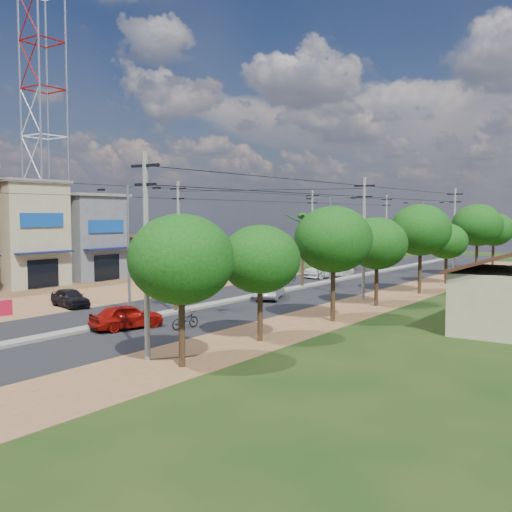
{
  "coord_description": "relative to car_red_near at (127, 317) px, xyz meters",
  "views": [
    {
      "loc": [
        25.98,
        -24.28,
        6.34
      ],
      "look_at": [
        -1.32,
        14.88,
        3.0
      ],
      "focal_mm": 42.0,
      "sensor_mm": 36.0,
      "label": 1
    }
  ],
  "objects": [
    {
      "name": "tree_east_d",
      "position": [
        7.9,
        15.62,
        3.65
      ],
      "size": [
        4.2,
        4.2,
        6.13
      ],
      "color": "black",
      "rests_on": "ground"
    },
    {
      "name": "dirt_lot_west",
      "position": [
        -16.5,
        9.62,
        -0.67
      ],
      "size": [
        18.0,
        46.0,
        0.04
      ],
      "primitive_type": "cube",
      "color": "brown",
      "rests_on": "ground"
    },
    {
      "name": "road",
      "position": [
        -1.5,
        16.62,
        -0.67
      ],
      "size": [
        12.0,
        110.0,
        0.04
      ],
      "primitive_type": "cube",
      "color": "black",
      "rests_on": "ground"
    },
    {
      "name": "palm_median_mid",
      "position": [
        -1.5,
        21.62,
        5.21
      ],
      "size": [
        2.0,
        2.0,
        6.55
      ],
      "color": "black",
      "rests_on": "ground"
    },
    {
      "name": "utility_pole_e_a",
      "position": [
        6.0,
        -4.38,
        4.07
      ],
      "size": [
        1.6,
        0.24,
        9.0
      ],
      "color": "#605E56",
      "rests_on": "ground"
    },
    {
      "name": "low_shed",
      "position": [
        -22.5,
        25.62,
        1.28
      ],
      "size": [
        10.4,
        10.4,
        3.95
      ],
      "color": "#605E56",
      "rests_on": "ground"
    },
    {
      "name": "shophouse_cream",
      "position": [
        -23.48,
        8.62,
        3.97
      ],
      "size": [
        9.0,
        6.4,
        9.3
      ],
      "color": "#988867",
      "rests_on": "ground"
    },
    {
      "name": "streetlight_far",
      "position": [
        -1.5,
        51.62,
        4.1
      ],
      "size": [
        5.1,
        0.18,
        8.0
      ],
      "color": "gray",
      "rests_on": "ground"
    },
    {
      "name": "tree_east_h",
      "position": [
        8.0,
        47.62,
        3.95
      ],
      "size": [
        4.4,
        4.4,
        6.52
      ],
      "color": "black",
      "rests_on": "ground"
    },
    {
      "name": "shophouse_grey",
      "position": [
        -23.48,
        15.62,
        3.47
      ],
      "size": [
        9.0,
        6.4,
        8.3
      ],
      "color": "#4D4F55",
      "rests_on": "ground"
    },
    {
      "name": "median",
      "position": [
        -1.5,
        19.62,
        -0.6
      ],
      "size": [
        1.0,
        90.0,
        0.18
      ],
      "primitive_type": "cube",
      "color": "#605E56",
      "rests_on": "ground"
    },
    {
      "name": "car_white_far",
      "position": [
        -3.65,
        30.34,
        0.13
      ],
      "size": [
        4.24,
        6.09,
        1.64
      ],
      "primitive_type": "imported",
      "rotation": [
        0.0,
        0.0,
        -0.38
      ],
      "color": "silver",
      "rests_on": "ground"
    },
    {
      "name": "utility_pole_w_b",
      "position": [
        -8.5,
        13.62,
        4.07
      ],
      "size": [
        1.6,
        0.24,
        9.0
      ],
      "color": "#605E56",
      "rests_on": "ground"
    },
    {
      "name": "tree_east_f",
      "position": [
        7.7,
        31.62,
        3.2
      ],
      "size": [
        3.8,
        3.8,
        5.52
      ],
      "color": "black",
      "rests_on": "ground"
    },
    {
      "name": "telecom_tower",
      "position": [
        -28.5,
        15.62,
        18.43
      ],
      "size": [
        3.8,
        3.8,
        43.0
      ],
      "color": "gray",
      "rests_on": "ground"
    },
    {
      "name": "streetlight_near",
      "position": [
        -1.5,
        1.62,
        4.1
      ],
      "size": [
        5.1,
        0.18,
        8.0
      ],
      "color": "gray",
      "rests_on": "ground"
    },
    {
      "name": "moto_rider_east",
      "position": [
        2.66,
        1.81,
        -0.2
      ],
      "size": [
        0.87,
        1.92,
        0.97
      ],
      "primitive_type": "imported",
      "rotation": [
        0.0,
        0.0,
        3.02
      ],
      "color": "black",
      "rests_on": "ground"
    },
    {
      "name": "car_red_near",
      "position": [
        0.0,
        0.0,
        0.0
      ],
      "size": [
        2.72,
        4.34,
        1.38
      ],
      "primitive_type": "imported",
      "rotation": [
        0.0,
        0.0,
        2.85
      ],
      "color": "maroon",
      "rests_on": "ground"
    },
    {
      "name": "tree_east_c",
      "position": [
        8.2,
        8.62,
        4.17
      ],
      "size": [
        4.6,
        4.6,
        6.83
      ],
      "color": "black",
      "rests_on": "ground"
    },
    {
      "name": "utility_pole_w_d",
      "position": [
        -8.5,
        56.62,
        4.07
      ],
      "size": [
        1.6,
        0.24,
        9.0
      ],
      "color": "#605E56",
      "rests_on": "ground"
    },
    {
      "name": "dirt_shoulder_east",
      "position": [
        7.0,
        16.62,
        -0.67
      ],
      "size": [
        5.0,
        90.0,
        0.03
      ],
      "primitive_type": "cube",
      "color": "brown",
      "rests_on": "ground"
    },
    {
      "name": "car_parked_dark",
      "position": [
        -9.0,
        3.23,
        -0.05
      ],
      "size": [
        3.98,
        2.34,
        1.27
      ],
      "primitive_type": "imported",
      "rotation": [
        0.0,
        0.0,
        1.33
      ],
      "color": "black",
      "rests_on": "ground"
    },
    {
      "name": "palm_median_far",
      "position": [
        -1.5,
        37.62,
        4.57
      ],
      "size": [
        2.0,
        2.0,
        5.85
      ],
      "color": "black",
      "rests_on": "ground"
    },
    {
      "name": "tree_east_b",
      "position": [
        7.8,
        1.62,
        3.42
      ],
      "size": [
        4.0,
        4.0,
        5.83
      ],
      "color": "black",
      "rests_on": "ground"
    },
    {
      "name": "ground",
      "position": [
        -1.5,
        1.62,
        -0.69
      ],
      "size": [
        160.0,
        160.0,
        0.0
      ],
      "primitive_type": "plane",
      "color": "black",
      "rests_on": "ground"
    },
    {
      "name": "car_silver_mid",
      "position": [
        0.0,
        14.25,
        0.08
      ],
      "size": [
        3.43,
        4.93,
        1.54
      ],
      "primitive_type": "imported",
      "rotation": [
        0.0,
        0.0,
        3.57
      ],
      "color": "gray",
      "rests_on": "ground"
    },
    {
      "name": "streetlight_mid",
      "position": [
        -1.5,
        26.62,
        4.1
      ],
      "size": [
        5.1,
        0.18,
        8.0
      ],
      "color": "gray",
      "rests_on": "ground"
    },
    {
      "name": "utility_pole_e_c",
      "position": [
        6.0,
        39.62,
        4.07
      ],
      "size": [
        1.6,
        0.24,
        9.0
      ],
      "color": "#605E56",
      "rests_on": "ground"
    },
    {
      "name": "moto_rider_west_b",
      "position": [
        -6.5,
        35.17,
        -0.24
      ],
      "size": [
        0.63,
        1.54,
        0.9
      ],
      "primitive_type": "imported",
      "rotation": [
        0.0,
        0.0,
        -0.14
      ],
      "color": "black",
      "rests_on": "ground"
    },
    {
      "name": "moto_rider_west_a",
      "position": [
        -4.8,
        25.09,
        -0.25
      ],
      "size": [
        0.64,
        1.7,
        0.88
      ],
      "primitive_type": "imported",
      "rotation": [
        0.0,
        0.0,
        -0.03
      ],
      "color": "black",
      "rests_on": "ground"
    },
    {
      "name": "tree_east_a",
      "position": [
        8.0,
        -4.38,
        3.8
      ],
      "size": [
        4.4,
        4.4,
        6.37
      ],
      "color": "black",
      "rests_on": "ground"
    },
    {
      "name": "roadside_sign",
      "position": [
        -9.5,
        -1.47,
        -0.19
      ],
      "size": [
        0.32,
        1.2,
        1.01
      ],
      "rotation": [
        0.0,
        0.0,
        -0.2
      ],
      "color": "maroon",
      "rests_on": "ground"
    },
    {
      "name": "palm_median_near",
      "position": [
        -1.5,
        5.62,
        4.85
      ],
      "size": [
        2.0,
        2.0,
        6.15
      ],
      "color": "black",
      "rests_on": "ground"
    },
    {
      "name": "utility_pole_w_c",
      "position": [
        -8.5,
        35.62,
        4.07
      ],
      "size": [
        1.6,
        0.24,
        9.0
      ],
      "color": "#605E56",
      "rests_on": "ground"
    },
    {
      "name": "utility_pole_e_b",
      "position": [
        6.0,
        17.62,
        4.07
      ],
      "size": [
        1.6,
        0.24,
        9.0
      ],
      "color": "#605E56",
      "rests_on": "ground"
    },
    {
      "name": "tree_east_e",
      "position": [
        8.1,
        23.62,
        4.4
      ],
      "size": [
        4.8,
        4.8,
        7.14
      ],
      "color": "black",
      "rests_on": "ground"
    },
    {
      "name": "tree_east_g",
      "position": [
        8.3,
        39.62,
        4.55
      ],
      "size": [
        5.0,
        5.0,
        7.38
      ],
      "color": "black",
      "rests_on": "ground"
    }
  ]
}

